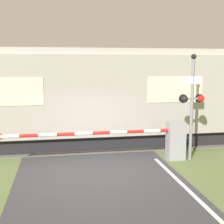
{
  "coord_description": "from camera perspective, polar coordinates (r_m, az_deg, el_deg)",
  "views": [
    {
      "loc": [
        -1.17,
        -9.14,
        3.32
      ],
      "look_at": [
        0.73,
        1.53,
        1.65
      ],
      "focal_mm": 50.0,
      "sensor_mm": 36.0,
      "label": 1
    }
  ],
  "objects": [
    {
      "name": "ground_plane",
      "position": [
        9.8,
        -2.71,
        -11.08
      ],
      "size": [
        80.0,
        80.0,
        0.0
      ],
      "primitive_type": "plane",
      "color": "#5B6B3D"
    },
    {
      "name": "crossing_barrier",
      "position": [
        10.99,
        9.16,
        -4.98
      ],
      "size": [
        6.26,
        0.44,
        1.33
      ],
      "color": "gray",
      "rests_on": "ground_plane"
    },
    {
      "name": "signal_post",
      "position": [
        11.01,
        14.44,
        1.98
      ],
      "size": [
        0.89,
        0.26,
        3.66
      ],
      "color": "gray",
      "rests_on": "ground_plane"
    },
    {
      "name": "train",
      "position": [
        12.9,
        -17.0,
        2.5
      ],
      "size": [
        21.95,
        2.89,
        3.91
      ],
      "color": "black",
      "rests_on": "ground_plane"
    },
    {
      "name": "track_bed",
      "position": [
        13.21,
        -4.74,
        -5.73
      ],
      "size": [
        36.0,
        3.2,
        0.13
      ],
      "color": "#666056",
      "rests_on": "ground_plane"
    }
  ]
}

